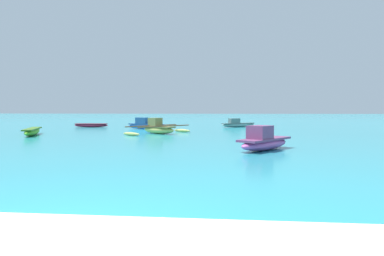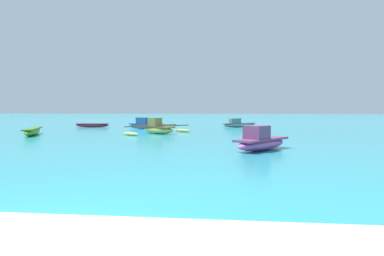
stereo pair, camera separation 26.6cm
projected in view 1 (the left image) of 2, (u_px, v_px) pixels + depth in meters
ground_plane at (23, 255)px, 3.57m from camera, size 240.00×240.00×0.00m
moored_boat_0 at (145, 125)px, 26.37m from camera, size 3.24×1.65×0.90m
moored_boat_1 at (238, 124)px, 29.50m from camera, size 3.13×2.46×0.76m
moored_boat_2 at (158, 128)px, 21.48m from camera, size 3.82×4.51×0.99m
moored_boat_3 at (32, 131)px, 20.17m from camera, size 1.89×3.72×0.42m
moored_boat_4 at (264, 141)px, 12.80m from camera, size 2.41×2.90×0.93m
moored_boat_5 at (91, 125)px, 29.39m from camera, size 2.92×0.94×0.32m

